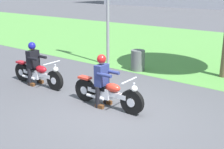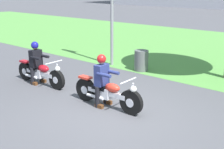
{
  "view_description": "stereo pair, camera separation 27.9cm",
  "coord_description": "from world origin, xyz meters",
  "px_view_note": "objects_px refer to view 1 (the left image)",
  "views": [
    {
      "loc": [
        4.25,
        -5.41,
        3.08
      ],
      "look_at": [
        -0.36,
        0.45,
        0.85
      ],
      "focal_mm": 47.64,
      "sensor_mm": 36.0,
      "label": 1
    },
    {
      "loc": [
        4.47,
        -5.23,
        3.08
      ],
      "look_at": [
        -0.36,
        0.45,
        0.85
      ],
      "focal_mm": 47.64,
      "sensor_mm": 36.0,
      "label": 2
    }
  ],
  "objects_px": {
    "motorcycle_lead": "(107,93)",
    "rider_follow": "(33,60)",
    "rider_lead": "(102,76)",
    "motorcycle_follow": "(38,74)",
    "trash_can": "(138,60)"
  },
  "relations": [
    {
      "from": "motorcycle_lead",
      "to": "rider_follow",
      "type": "distance_m",
      "value": 3.09
    },
    {
      "from": "rider_lead",
      "to": "motorcycle_follow",
      "type": "relative_size",
      "value": 0.64
    },
    {
      "from": "motorcycle_lead",
      "to": "rider_lead",
      "type": "relative_size",
      "value": 1.56
    },
    {
      "from": "motorcycle_lead",
      "to": "trash_can",
      "type": "xyz_separation_m",
      "value": [
        -1.35,
        3.48,
        -0.0
      ]
    },
    {
      "from": "motorcycle_lead",
      "to": "motorcycle_follow",
      "type": "height_order",
      "value": "motorcycle_lead"
    },
    {
      "from": "motorcycle_lead",
      "to": "trash_can",
      "type": "height_order",
      "value": "motorcycle_lead"
    },
    {
      "from": "motorcycle_follow",
      "to": "trash_can",
      "type": "xyz_separation_m",
      "value": [
        1.55,
        3.45,
        0.01
      ]
    },
    {
      "from": "rider_lead",
      "to": "trash_can",
      "type": "distance_m",
      "value": 3.7
    },
    {
      "from": "motorcycle_lead",
      "to": "rider_lead",
      "type": "xyz_separation_m",
      "value": [
        -0.17,
        -0.0,
        0.43
      ]
    },
    {
      "from": "rider_lead",
      "to": "trash_can",
      "type": "relative_size",
      "value": 1.8
    },
    {
      "from": "rider_follow",
      "to": "trash_can",
      "type": "relative_size",
      "value": 1.78
    },
    {
      "from": "rider_lead",
      "to": "motorcycle_follow",
      "type": "bearing_deg",
      "value": 177.37
    },
    {
      "from": "motorcycle_follow",
      "to": "trash_can",
      "type": "relative_size",
      "value": 2.81
    },
    {
      "from": "motorcycle_lead",
      "to": "rider_lead",
      "type": "height_order",
      "value": "rider_lead"
    },
    {
      "from": "trash_can",
      "to": "motorcycle_lead",
      "type": "bearing_deg",
      "value": -68.82
    }
  ]
}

